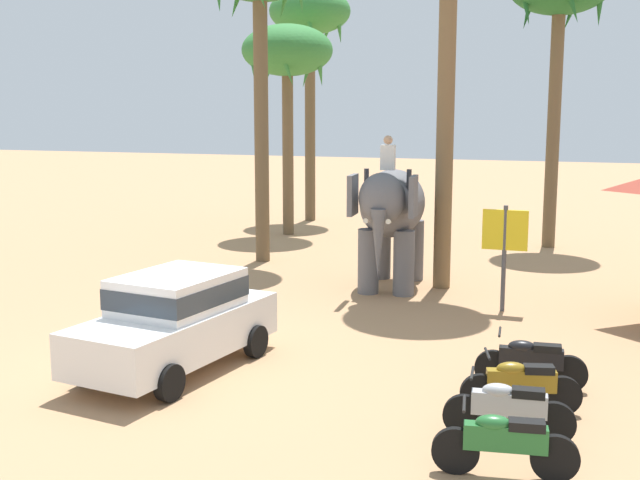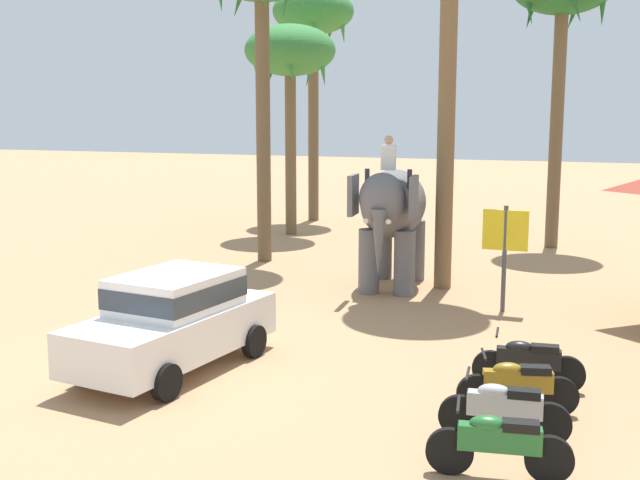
{
  "view_description": "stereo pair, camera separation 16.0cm",
  "coord_description": "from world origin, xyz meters",
  "px_view_note": "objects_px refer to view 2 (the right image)",
  "views": [
    {
      "loc": [
        7.03,
        -11.93,
        4.53
      ],
      "look_at": [
        1.01,
        4.87,
        1.6
      ],
      "focal_mm": 45.23,
      "sensor_mm": 36.0,
      "label": 1
    },
    {
      "loc": [
        7.18,
        -11.88,
        4.53
      ],
      "look_at": [
        1.01,
        4.87,
        1.6
      ],
      "focal_mm": 45.23,
      "sensor_mm": 36.0,
      "label": 2
    }
  ],
  "objects_px": {
    "elephant_with_mahout": "(392,211)",
    "palm_tree_near_hut": "(313,19)",
    "palm_tree_left_of_road": "(290,56)",
    "signboard_yellow": "(505,237)",
    "motorcycle_second_in_row": "(504,408)",
    "motorcycle_nearest_camera": "(499,443)",
    "motorcycle_fourth_in_row": "(528,362)",
    "motorcycle_mid_row": "(517,385)",
    "car_sedan_foreground": "(174,318)"
  },
  "relations": [
    {
      "from": "elephant_with_mahout",
      "to": "palm_tree_near_hut",
      "type": "xyz_separation_m",
      "value": [
        -6.3,
        11.1,
        5.98
      ]
    },
    {
      "from": "palm_tree_left_of_road",
      "to": "palm_tree_near_hut",
      "type": "bearing_deg",
      "value": 98.3
    },
    {
      "from": "elephant_with_mahout",
      "to": "signboard_yellow",
      "type": "bearing_deg",
      "value": -25.17
    },
    {
      "from": "motorcycle_second_in_row",
      "to": "palm_tree_near_hut",
      "type": "distance_m",
      "value": 23.52
    },
    {
      "from": "motorcycle_second_in_row",
      "to": "palm_tree_near_hut",
      "type": "height_order",
      "value": "palm_tree_near_hut"
    },
    {
      "from": "elephant_with_mahout",
      "to": "motorcycle_nearest_camera",
      "type": "height_order",
      "value": "elephant_with_mahout"
    },
    {
      "from": "elephant_with_mahout",
      "to": "motorcycle_fourth_in_row",
      "type": "height_order",
      "value": "elephant_with_mahout"
    },
    {
      "from": "motorcycle_second_in_row",
      "to": "motorcycle_fourth_in_row",
      "type": "relative_size",
      "value": 1.0
    },
    {
      "from": "palm_tree_near_hut",
      "to": "motorcycle_fourth_in_row",
      "type": "bearing_deg",
      "value": -59.46
    },
    {
      "from": "palm_tree_left_of_road",
      "to": "signboard_yellow",
      "type": "height_order",
      "value": "palm_tree_left_of_road"
    },
    {
      "from": "motorcycle_fourth_in_row",
      "to": "motorcycle_nearest_camera",
      "type": "bearing_deg",
      "value": -89.95
    },
    {
      "from": "motorcycle_nearest_camera",
      "to": "signboard_yellow",
      "type": "bearing_deg",
      "value": 97.23
    },
    {
      "from": "elephant_with_mahout",
      "to": "palm_tree_near_hut",
      "type": "distance_m",
      "value": 14.1
    },
    {
      "from": "palm_tree_left_of_road",
      "to": "signboard_yellow",
      "type": "bearing_deg",
      "value": -45.07
    },
    {
      "from": "motorcycle_fourth_in_row",
      "to": "motorcycle_mid_row",
      "type": "bearing_deg",
      "value": -91.62
    },
    {
      "from": "elephant_with_mahout",
      "to": "palm_tree_near_hut",
      "type": "bearing_deg",
      "value": 119.56
    },
    {
      "from": "car_sedan_foreground",
      "to": "palm_tree_near_hut",
      "type": "relative_size",
      "value": 0.47
    },
    {
      "from": "palm_tree_near_hut",
      "to": "signboard_yellow",
      "type": "bearing_deg",
      "value": -53.41
    },
    {
      "from": "elephant_with_mahout",
      "to": "motorcycle_fourth_in_row",
      "type": "bearing_deg",
      "value": -57.81
    },
    {
      "from": "elephant_with_mahout",
      "to": "motorcycle_fourth_in_row",
      "type": "xyz_separation_m",
      "value": [
        4.06,
        -6.44,
        -1.53
      ]
    },
    {
      "from": "elephant_with_mahout",
      "to": "motorcycle_fourth_in_row",
      "type": "distance_m",
      "value": 7.77
    },
    {
      "from": "elephant_with_mahout",
      "to": "palm_tree_left_of_road",
      "type": "height_order",
      "value": "palm_tree_left_of_road"
    },
    {
      "from": "motorcycle_nearest_camera",
      "to": "palm_tree_left_of_road",
      "type": "relative_size",
      "value": 0.24
    },
    {
      "from": "motorcycle_fourth_in_row",
      "to": "palm_tree_left_of_road",
      "type": "height_order",
      "value": "palm_tree_left_of_road"
    },
    {
      "from": "palm_tree_near_hut",
      "to": "signboard_yellow",
      "type": "relative_size",
      "value": 3.83
    },
    {
      "from": "palm_tree_left_of_road",
      "to": "signboard_yellow",
      "type": "xyz_separation_m",
      "value": [
        8.74,
        -8.76,
        -4.65
      ]
    },
    {
      "from": "car_sedan_foreground",
      "to": "signboard_yellow",
      "type": "distance_m",
      "value": 7.84
    },
    {
      "from": "car_sedan_foreground",
      "to": "motorcycle_nearest_camera",
      "type": "relative_size",
      "value": 2.39
    },
    {
      "from": "elephant_with_mahout",
      "to": "signboard_yellow",
      "type": "height_order",
      "value": "elephant_with_mahout"
    },
    {
      "from": "motorcycle_mid_row",
      "to": "palm_tree_near_hut",
      "type": "bearing_deg",
      "value": 118.85
    },
    {
      "from": "palm_tree_near_hut",
      "to": "motorcycle_second_in_row",
      "type": "bearing_deg",
      "value": -62.57
    },
    {
      "from": "motorcycle_second_in_row",
      "to": "palm_tree_left_of_road",
      "type": "bearing_deg",
      "value": 121.22
    },
    {
      "from": "motorcycle_second_in_row",
      "to": "signboard_yellow",
      "type": "distance_m",
      "value": 7.44
    },
    {
      "from": "motorcycle_fourth_in_row",
      "to": "palm_tree_left_of_road",
      "type": "xyz_separation_m",
      "value": [
        -9.81,
        13.8,
        5.88
      ]
    },
    {
      "from": "elephant_with_mahout",
      "to": "motorcycle_mid_row",
      "type": "bearing_deg",
      "value": -62.2
    },
    {
      "from": "motorcycle_mid_row",
      "to": "motorcycle_fourth_in_row",
      "type": "height_order",
      "value": "same"
    },
    {
      "from": "motorcycle_second_in_row",
      "to": "signboard_yellow",
      "type": "height_order",
      "value": "signboard_yellow"
    },
    {
      "from": "palm_tree_left_of_road",
      "to": "car_sedan_foreground",
      "type": "bearing_deg",
      "value": -75.33
    },
    {
      "from": "palm_tree_near_hut",
      "to": "palm_tree_left_of_road",
      "type": "distance_m",
      "value": 4.12
    },
    {
      "from": "motorcycle_mid_row",
      "to": "palm_tree_near_hut",
      "type": "distance_m",
      "value": 22.67
    },
    {
      "from": "elephant_with_mahout",
      "to": "motorcycle_second_in_row",
      "type": "height_order",
      "value": "elephant_with_mahout"
    },
    {
      "from": "motorcycle_second_in_row",
      "to": "motorcycle_fourth_in_row",
      "type": "xyz_separation_m",
      "value": [
        0.09,
        2.23,
        0.0
      ]
    },
    {
      "from": "car_sedan_foreground",
      "to": "motorcycle_mid_row",
      "type": "relative_size",
      "value": 2.43
    },
    {
      "from": "palm_tree_left_of_road",
      "to": "motorcycle_mid_row",
      "type": "bearing_deg",
      "value": -56.89
    },
    {
      "from": "motorcycle_nearest_camera",
      "to": "motorcycle_mid_row",
      "type": "relative_size",
      "value": 1.02
    },
    {
      "from": "elephant_with_mahout",
      "to": "signboard_yellow",
      "type": "distance_m",
      "value": 3.31
    },
    {
      "from": "palm_tree_left_of_road",
      "to": "motorcycle_second_in_row",
      "type": "bearing_deg",
      "value": -58.78
    },
    {
      "from": "car_sedan_foreground",
      "to": "elephant_with_mahout",
      "type": "height_order",
      "value": "elephant_with_mahout"
    },
    {
      "from": "car_sedan_foreground",
      "to": "motorcycle_second_in_row",
      "type": "distance_m",
      "value": 5.95
    },
    {
      "from": "motorcycle_nearest_camera",
      "to": "car_sedan_foreground",
      "type": "bearing_deg",
      "value": 158.5
    }
  ]
}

